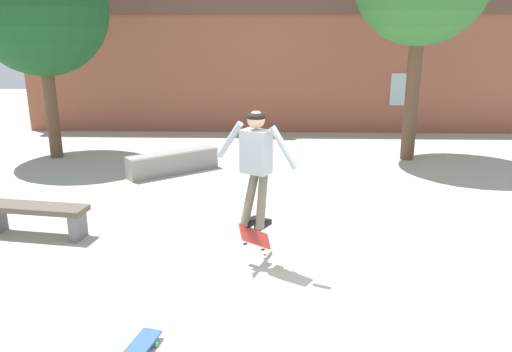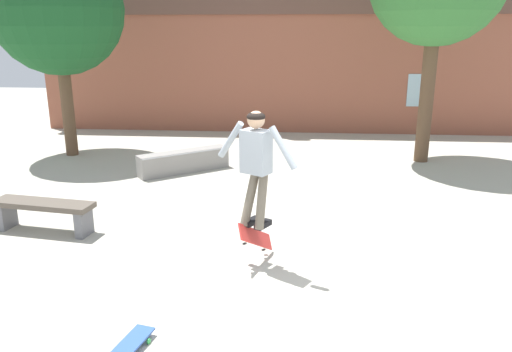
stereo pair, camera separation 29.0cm
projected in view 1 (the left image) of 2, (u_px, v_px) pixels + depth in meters
ground_plane at (304, 300)px, 5.53m from camera, size 40.00×40.00×0.00m
building_backdrop at (285, 62)px, 14.22m from camera, size 15.80×0.52×4.93m
tree_left at (40, 9)px, 10.81m from camera, size 2.92×2.92×4.79m
park_bench at (35, 214)px, 7.17m from camera, size 1.58×0.60×0.47m
skate_ledge at (173, 162)px, 10.38m from camera, size 1.78×1.49×0.45m
skater at (256, 159)px, 5.98m from camera, size 1.03×0.66×1.45m
skateboard_flipping at (255, 237)px, 6.35m from camera, size 0.41×0.73×0.56m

